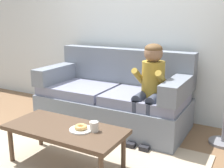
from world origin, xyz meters
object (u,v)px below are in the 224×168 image
Objects in this scene: person_child at (151,83)px; toy_controller at (45,138)px; mug at (94,126)px; donut at (81,127)px; couch at (114,98)px; coffee_table at (65,131)px.

person_child is 1.37m from toy_controller.
toy_controller is (-0.85, 0.27, -0.41)m from mug.
mug is at bearing -101.59° from person_child.
donut is 0.89m from toy_controller.
couch is 8.45× the size of toy_controller.
person_child reaches higher than coffee_table.
toy_controller is at bearing 149.69° from coffee_table.
mug is at bearing -70.49° from couch.
coffee_table is (0.11, -1.16, 0.00)m from couch.
coffee_table is 0.30m from mug.
couch is 1.18m from donut.
coffee_table is 1.04× the size of person_child.
mug reaches higher than coffee_table.
person_child reaches higher than donut.
coffee_table is at bearing -84.77° from couch.
toy_controller is at bearing 162.25° from mug.
couch is at bearing 109.51° from mug.
coffee_table is 0.19m from donut.
donut is 0.12m from mug.
coffee_table is 9.50× the size of donut.
couch is 0.69m from person_child.
mug reaches higher than donut.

